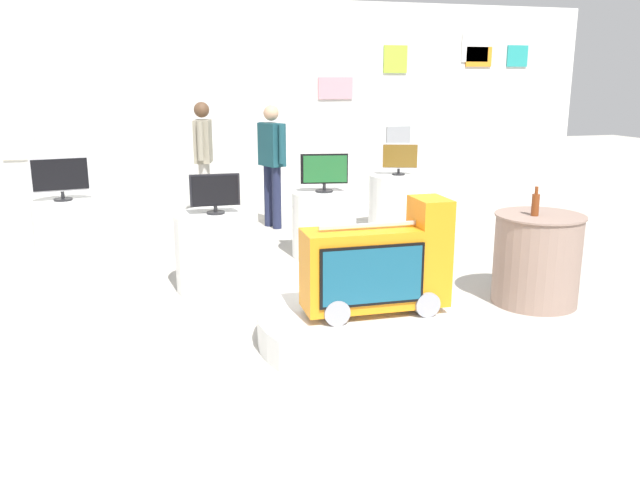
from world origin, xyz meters
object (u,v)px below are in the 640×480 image
Objects in this scene: main_display_pedestal at (374,326)px; shopper_browsing_near_truck at (272,157)px; display_pedestal_right_rear at (217,252)px; display_pedestal_far_right at (398,202)px; display_pedestal_left_rear at (67,235)px; tv_on_left_rear at (61,176)px; bottle_on_side_table at (535,204)px; tv_on_center_rear at (324,171)px; side_table_round at (537,258)px; tv_on_right_rear at (215,192)px; display_pedestal_center_rear at (324,224)px; tv_on_far_right at (399,157)px; novelty_firetruck_tv at (379,268)px; shopper_browsing_rear at (204,155)px.

shopper_browsing_near_truck is (0.08, 4.03, 0.83)m from main_display_pedestal.
display_pedestal_right_rear is 3.19m from display_pedestal_far_right.
display_pedestal_far_right is at bearing 10.14° from display_pedestal_left_rear.
tv_on_left_rear reaches higher than bottle_on_side_table.
tv_on_center_rear is 2.50m from side_table_round.
display_pedestal_right_rear is 0.57m from tv_on_right_rear.
display_pedestal_far_right is at bearing 64.59° from main_display_pedestal.
display_pedestal_far_right is (4.03, 0.73, -0.62)m from tv_on_left_rear.
tv_on_left_rear reaches higher than display_pedestal_center_rear.
tv_on_far_right is at bearing 35.16° from tv_on_right_rear.
display_pedestal_far_right is at bearing 108.68° from tv_on_far_right.
tv_on_right_rear is 3.24m from display_pedestal_far_right.
tv_on_right_rear reaches higher than display_pedestal_right_rear.
side_table_round is (0.05, -3.02, 0.04)m from display_pedestal_far_right.
tv_on_left_rear is 0.72× the size of side_table_round.
shopper_browsing_near_truck is (0.06, 4.04, 0.36)m from novelty_firetruck_tv.
main_display_pedestal is 1.07× the size of shopper_browsing_rear.
novelty_firetruck_tv reaches higher than display_pedestal_far_right.
bottle_on_side_table is (4.01, -2.31, -0.08)m from tv_on_left_rear.
novelty_firetruck_tv reaches higher than display_pedestal_center_rear.
tv_on_left_rear is 1.25× the size of tv_on_far_right.
bottle_on_side_table is at bearing -162.61° from side_table_round.
display_pedestal_left_rear is 0.45× the size of shopper_browsing_near_truck.
tv_on_far_right is at bearing 64.90° from novelty_firetruck_tv.
tv_on_far_right is at bearing 37.00° from tv_on_center_rear.
display_pedestal_center_rear is at bearing 33.26° from display_pedestal_right_rear.
shopper_browsing_near_truck reaches higher than display_pedestal_left_rear.
shopper_browsing_rear reaches higher than display_pedestal_center_rear.
display_pedestal_center_rear is 1.63m from display_pedestal_far_right.
display_pedestal_left_rear is 0.96× the size of display_pedestal_far_right.
tv_on_right_rear is 0.98× the size of tv_on_far_right.
shopper_browsing_rear is (-0.79, 4.22, 0.86)m from main_display_pedestal.
tv_on_far_right is (2.61, 1.84, 0.02)m from tv_on_right_rear.
novelty_firetruck_tv is at bearing -48.24° from display_pedestal_left_rear.
tv_on_far_right reaches higher than tv_on_right_rear.
display_pedestal_left_rear is at bearing 131.76° from novelty_firetruck_tv.
novelty_firetruck_tv is at bearing -165.73° from side_table_round.
tv_on_center_rear is 2.04× the size of bottle_on_side_table.
display_pedestal_far_right is 0.95× the size of side_table_round.
tv_on_far_right is at bearing -21.36° from shopper_browsing_near_truck.
display_pedestal_right_rear is 0.97× the size of side_table_round.
main_display_pedestal is at bearing -79.35° from shopper_browsing_rear.
tv_on_far_right is at bearing -18.20° from shopper_browsing_rear.
display_pedestal_far_right is (1.63, 3.43, 0.25)m from main_display_pedestal.
display_pedestal_right_rear is at bearing -146.74° from display_pedestal_center_rear.
shopper_browsing_rear is at bearing 86.01° from tv_on_right_rear.
display_pedestal_far_right is at bearing 35.17° from display_pedestal_right_rear.
display_pedestal_center_rear is 0.44× the size of shopper_browsing_rear.
tv_on_left_rear reaches higher than display_pedestal_right_rear.
tv_on_center_rear is (0.33, 2.45, 0.85)m from main_display_pedestal.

